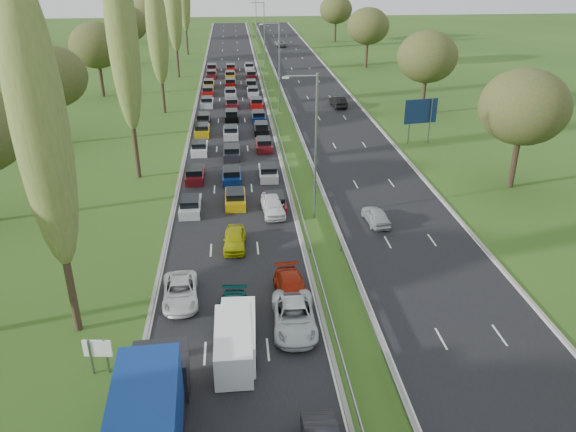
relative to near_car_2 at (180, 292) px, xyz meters
name	(u,v)px	position (x,y,z in m)	size (l,w,h in m)	color
ground	(279,108)	(10.21, 48.58, -0.67)	(260.00, 260.00, 0.00)	#294916
near_carriageway	(231,105)	(3.46, 51.08, -0.67)	(10.50, 215.00, 0.04)	black
far_carriageway	(322,103)	(16.96, 51.08, -0.67)	(10.50, 215.00, 0.04)	black
central_reservation	(277,100)	(10.21, 51.08, -0.12)	(2.36, 215.00, 0.32)	gray
lamp_columns	(279,68)	(10.21, 46.58, 5.33)	(0.18, 140.18, 12.00)	gray
poplar_row	(145,29)	(-5.79, 36.74, 11.71)	(2.80, 127.80, 22.44)	#2D2116
woodland_left	(42,83)	(-16.29, 31.20, 7.01)	(8.00, 166.00, 11.10)	#2D2116
woodland_right	(450,68)	(29.71, 35.24, 7.01)	(8.00, 153.00, 11.10)	#2D2116
traffic_queue_fill	(231,111)	(3.45, 46.12, -0.23)	(9.04, 68.29, 0.80)	#B2B7BC
near_car_2	(180,292)	(0.00, 0.00, 0.00)	(2.17, 4.71, 1.31)	white
near_car_7	(233,314)	(3.28, -2.76, 0.01)	(1.87, 4.59, 1.33)	#044441
near_car_8	(235,239)	(3.52, 6.90, 0.04)	(1.63, 4.06, 1.38)	#A8AC0B
near_car_10	(294,316)	(6.90, -3.48, 0.09)	(2.48, 5.37, 1.49)	silver
near_car_11	(292,289)	(7.06, -0.44, 0.04)	(1.96, 4.81, 1.40)	#9F2009
near_car_12	(273,205)	(6.80, 12.72, 0.10)	(1.79, 4.44, 1.51)	white
far_car_0	(376,216)	(15.09, 9.98, 0.01)	(1.58, 3.92, 1.33)	#9FA5A8
far_car_1	(338,102)	(18.85, 48.42, 0.12)	(1.64, 4.71, 1.55)	black
far_car_2	(280,43)	(15.41, 107.30, 0.06)	(2.36, 5.11, 1.42)	slate
blue_lorry	(149,424)	(-0.23, -12.48, 1.45)	(2.71, 9.76, 4.12)	black
white_van_front	(233,343)	(3.32, -5.94, 0.36)	(1.97, 5.03, 2.02)	white
white_van_rear	(238,334)	(3.57, -5.15, 0.35)	(1.94, 4.96, 1.99)	white
info_sign	(98,352)	(-3.69, -6.46, 0.70)	(1.50, 0.28, 2.10)	gray
direction_sign	(421,113)	(25.11, 30.62, 2.90)	(3.96, 0.76, 5.20)	gray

